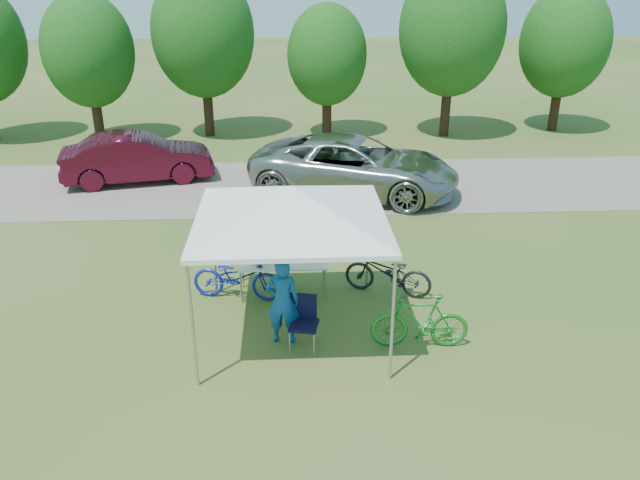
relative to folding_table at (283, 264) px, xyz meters
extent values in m
plane|color=#2D5119|center=(0.17, -1.39, -0.66)|extent=(100.00, 100.00, 0.00)
cube|color=gray|center=(0.17, 6.61, -0.65)|extent=(24.00, 5.00, 0.02)
cylinder|color=#A5A5AA|center=(-1.33, -2.89, 0.39)|extent=(0.05, 0.05, 2.10)
cylinder|color=#A5A5AA|center=(1.67, -2.89, 0.39)|extent=(0.05, 0.05, 2.10)
cylinder|color=#A5A5AA|center=(-1.33, 0.11, 0.39)|extent=(0.05, 0.05, 2.10)
cylinder|color=#A5A5AA|center=(1.67, 0.11, 0.39)|extent=(0.05, 0.05, 2.10)
cube|color=white|center=(0.17, -1.39, 1.48)|extent=(3.15, 3.15, 0.08)
pyramid|color=white|center=(0.17, -1.39, 2.07)|extent=(4.53, 4.53, 0.55)
cylinder|color=#382314|center=(-6.83, 12.31, 0.21)|extent=(0.36, 0.36, 1.75)
ellipsoid|color=#144711|center=(-6.83, 12.31, 2.59)|extent=(3.20, 3.20, 4.00)
cylinder|color=#382314|center=(-2.83, 12.91, 0.35)|extent=(0.36, 0.36, 2.03)
ellipsoid|color=#144711|center=(-2.83, 12.91, 3.11)|extent=(3.71, 3.71, 4.64)
cylinder|color=#382314|center=(1.67, 12.71, 0.14)|extent=(0.36, 0.36, 1.61)
ellipsoid|color=#144711|center=(1.67, 12.71, 2.33)|extent=(2.94, 2.94, 3.68)
cylinder|color=#382314|center=(6.17, 12.41, 0.39)|extent=(0.36, 0.36, 2.10)
ellipsoid|color=#144711|center=(6.17, 12.41, 3.24)|extent=(3.84, 3.84, 4.80)
cylinder|color=#382314|center=(10.67, 13.01, 0.25)|extent=(0.36, 0.36, 1.82)
ellipsoid|color=#144711|center=(10.67, 13.01, 2.72)|extent=(3.33, 3.33, 4.16)
cube|color=white|center=(0.00, 0.00, 0.02)|extent=(1.72, 0.72, 0.04)
cylinder|color=#A5A5AA|center=(-0.81, -0.31, -0.33)|extent=(0.04, 0.04, 0.67)
cylinder|color=#A5A5AA|center=(0.81, -0.31, -0.33)|extent=(0.04, 0.04, 0.67)
cylinder|color=#A5A5AA|center=(-0.81, 0.31, -0.33)|extent=(0.04, 0.04, 0.67)
cylinder|color=#A5A5AA|center=(0.81, 0.31, -0.33)|extent=(0.04, 0.04, 0.67)
cube|color=black|center=(0.35, -1.94, -0.23)|extent=(0.55, 0.55, 0.04)
cube|color=black|center=(0.35, -1.71, 0.02)|extent=(0.47, 0.14, 0.47)
cylinder|color=#A5A5AA|center=(0.14, -2.14, -0.46)|extent=(0.02, 0.02, 0.41)
cylinder|color=#A5A5AA|center=(0.56, -2.14, -0.46)|extent=(0.02, 0.02, 0.41)
cylinder|color=#A5A5AA|center=(0.14, -1.73, -0.46)|extent=(0.02, 0.02, 0.41)
cylinder|color=#A5A5AA|center=(0.56, -1.73, -0.46)|extent=(0.02, 0.02, 0.41)
cube|color=white|center=(-0.42, 0.00, 0.18)|extent=(0.42, 0.28, 0.28)
cube|color=white|center=(-0.42, 0.00, 0.34)|extent=(0.44, 0.30, 0.04)
cylinder|color=#B1C32E|center=(0.53, -0.05, 0.08)|extent=(0.09, 0.09, 0.07)
imported|color=#114790|center=(0.00, -1.71, 0.12)|extent=(0.61, 0.44, 1.58)
imported|color=#1323A8|center=(-0.89, -0.12, -0.20)|extent=(1.85, 0.95, 0.93)
imported|color=#1C8027|center=(2.30, -2.00, -0.17)|extent=(1.68, 0.56, 1.00)
imported|color=black|center=(2.06, -0.11, -0.21)|extent=(1.84, 1.21, 0.91)
imported|color=#9FA09B|center=(2.02, 5.87, 0.16)|extent=(6.35, 4.37, 1.61)
imported|color=#420B1A|center=(-4.33, 7.32, 0.08)|extent=(4.61, 2.43, 1.44)
camera|label=1|loc=(0.14, -10.96, 5.31)|focal=35.00mm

